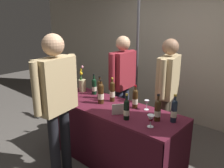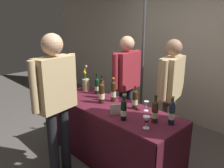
{
  "view_description": "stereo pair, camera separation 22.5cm",
  "coord_description": "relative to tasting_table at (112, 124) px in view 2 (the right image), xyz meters",
  "views": [
    {
      "loc": [
        1.79,
        -2.03,
        1.89
      ],
      "look_at": [
        0.0,
        0.0,
        1.09
      ],
      "focal_mm": 36.42,
      "sensor_mm": 36.0,
      "label": 1
    },
    {
      "loc": [
        1.95,
        -1.88,
        1.89
      ],
      "look_at": [
        0.0,
        0.0,
        1.09
      ],
      "focal_mm": 36.42,
      "sensor_mm": 36.0,
      "label": 2
    }
  ],
  "objects": [
    {
      "name": "display_bottle_4",
      "position": [
        -0.52,
        0.19,
        0.37
      ],
      "size": [
        0.07,
        0.07,
        0.31
      ],
      "color": "black",
      "rests_on": "tasting_table"
    },
    {
      "name": "wine_glass_mid",
      "position": [
        0.39,
        0.2,
        0.34
      ],
      "size": [
        0.06,
        0.06,
        0.12
      ],
      "color": "silver",
      "rests_on": "tasting_table"
    },
    {
      "name": "booth_signpost",
      "position": [
        -0.41,
        1.11,
        0.84
      ],
      "size": [
        0.45,
        0.04,
        2.37
      ],
      "color": "#47474C",
      "rests_on": "ground_plane"
    },
    {
      "name": "display_bottle_2",
      "position": [
        -0.33,
        0.12,
        0.38
      ],
      "size": [
        0.08,
        0.08,
        0.32
      ],
      "color": "#38230F",
      "rests_on": "tasting_table"
    },
    {
      "name": "display_bottle_3",
      "position": [
        0.25,
        0.16,
        0.37
      ],
      "size": [
        0.07,
        0.07,
        0.3
      ],
      "color": "#38230F",
      "rests_on": "tasting_table"
    },
    {
      "name": "ground_plane",
      "position": [
        0.0,
        0.0,
        -0.54
      ],
      "size": [
        12.0,
        12.0,
        0.0
      ],
      "primitive_type": "plane",
      "color": "#514C47"
    },
    {
      "name": "flower_vase",
      "position": [
        -0.75,
        0.16,
        0.36
      ],
      "size": [
        0.11,
        0.11,
        0.41
      ],
      "color": "tan",
      "rests_on": "tasting_table"
    },
    {
      "name": "display_bottle_1",
      "position": [
        0.8,
        0.11,
        0.38
      ],
      "size": [
        0.07,
        0.07,
        0.31
      ],
      "color": "#192333",
      "rests_on": "tasting_table"
    },
    {
      "name": "display_bottle_7",
      "position": [
        0.37,
        -0.18,
        0.37
      ],
      "size": [
        0.07,
        0.07,
        0.3
      ],
      "color": "black",
      "rests_on": "tasting_table"
    },
    {
      "name": "display_bottle_6",
      "position": [
        -0.12,
        0.15,
        0.39
      ],
      "size": [
        0.07,
        0.07,
        0.33
      ],
      "color": "#38230F",
      "rests_on": "tasting_table"
    },
    {
      "name": "brochure_stand",
      "position": [
        0.22,
        -0.14,
        0.31
      ],
      "size": [
        0.11,
        0.13,
        0.13
      ],
      "primitive_type": "cube",
      "rotation": [
        0.06,
        0.0,
        0.9
      ],
      "color": "silver",
      "rests_on": "tasting_table"
    },
    {
      "name": "display_bottle_0",
      "position": [
        -0.71,
        -0.2,
        0.38
      ],
      "size": [
        0.08,
        0.08,
        0.31
      ],
      "color": "#192333",
      "rests_on": "tasting_table"
    },
    {
      "name": "vendor_assistant",
      "position": [
        0.36,
        0.79,
        0.44
      ],
      "size": [
        0.31,
        0.63,
        1.61
      ],
      "rotation": [
        0.0,
        0.0,
        -1.35
      ],
      "color": "#4C4233",
      "rests_on": "ground_plane"
    },
    {
      "name": "tasting_table",
      "position": [
        0.0,
        0.0,
        0.0
      ],
      "size": [
        1.88,
        0.67,
        0.79
      ],
      "color": "#4C1423",
      "rests_on": "ground_plane"
    },
    {
      "name": "vendor_presenter",
      "position": [
        -0.37,
        0.67,
        0.44
      ],
      "size": [
        0.25,
        0.62,
        1.62
      ],
      "rotation": [
        0.0,
        0.0,
        -1.49
      ],
      "color": "#2D3347",
      "rests_on": "ground_plane"
    },
    {
      "name": "featured_wine_bottle",
      "position": [
        0.65,
        0.02,
        0.37
      ],
      "size": [
        0.07,
        0.07,
        0.31
      ],
      "color": "#38230F",
      "rests_on": "tasting_table"
    },
    {
      "name": "taster_foreground_right",
      "position": [
        -0.26,
        -0.64,
        0.51
      ],
      "size": [
        0.28,
        0.63,
        1.73
      ],
      "rotation": [
        0.0,
        0.0,
        1.74
      ],
      "color": "black",
      "rests_on": "ground_plane"
    },
    {
      "name": "display_bottle_5",
      "position": [
        -0.19,
        -0.01,
        0.39
      ],
      "size": [
        0.08,
        0.08,
        0.32
      ],
      "color": "#38230F",
      "rests_on": "tasting_table"
    },
    {
      "name": "wine_glass_near_vendor",
      "position": [
        0.67,
        -0.16,
        0.34
      ],
      "size": [
        0.08,
        0.08,
        0.13
      ],
      "color": "silver",
      "rests_on": "tasting_table"
    },
    {
      "name": "back_partition",
      "position": [
        0.0,
        1.9,
        0.77
      ],
      "size": [
        7.86,
        0.12,
        2.62
      ],
      "primitive_type": "cube",
      "color": "#B2A893",
      "rests_on": "ground_plane"
    }
  ]
}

